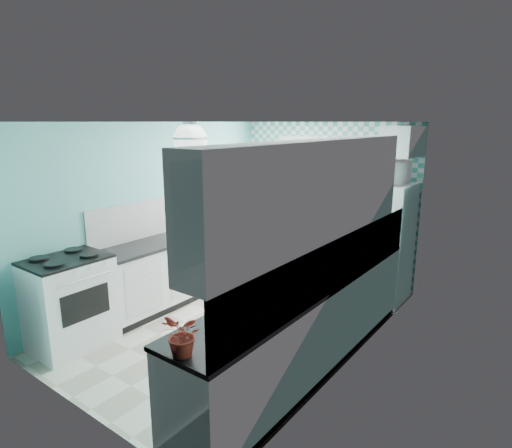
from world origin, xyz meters
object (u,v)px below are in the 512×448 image
Objects in this scene: fridge at (382,242)px; stove at (69,301)px; ceiling_light at (190,140)px; potted_plant at (183,335)px; fruit_bowl at (231,325)px; sink at (352,258)px; microwave at (387,172)px.

stove is (-2.31, -3.42, -0.30)m from fridge.
fridge is at bearing 67.03° from ceiling_light.
potted_plant is at bearing -47.77° from ceiling_light.
ceiling_light is 0.21× the size of fridge.
stove is at bearing 179.50° from fruit_bowl.
sink is 1.70× the size of potted_plant.
sink is at bearing 89.91° from potted_plant.
fruit_bowl is 0.77× the size of potted_plant.
stove is at bearing -146.20° from ceiling_light.
ceiling_light is at bearing 145.54° from fruit_bowl.
fridge reaches higher than sink.
ceiling_light is 2.30m from stove.
fridge is 1.00m from microwave.
ceiling_light is 2.17m from potted_plant.
microwave reaches higher than sink.
potted_plant is at bearing 94.59° from microwave.
potted_plant is at bearing -90.00° from fruit_bowl.
microwave is (2.31, 3.42, 1.30)m from stove.
stove is 2.44m from fruit_bowl.
sink is 2.24m from fruit_bowl.
ceiling_light is 1.99m from fruit_bowl.
stove is at bearing -120.87° from fridge.
sink is (0.09, -1.20, 0.09)m from fridge.
ceiling_light is 3.21m from fridge.
sink is at bearing 97.76° from microwave.
fridge is at bearing 91.50° from fruit_bowl.
microwave reaches higher than fruit_bowl.
fridge is 1.63× the size of stove.
sink is at bearing 49.58° from ceiling_light.
ceiling_light is 2.32m from sink.
ceiling_light is at bearing 36.03° from stove.
potted_plant is (2.40, -0.52, 0.56)m from stove.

